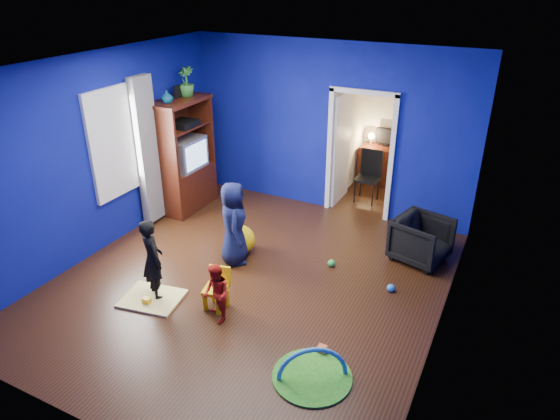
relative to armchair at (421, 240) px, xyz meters
The scene contains 32 objects.
floor 2.58m from the armchair, 139.75° to the right, with size 5.00×5.50×0.01m, color black.
ceiling 3.62m from the armchair, 139.75° to the right, with size 5.00×5.50×0.01m, color white.
wall_back 2.50m from the armchair, 150.67° to the left, with size 5.00×0.02×2.90m, color navy.
wall_front 4.94m from the armchair, 113.92° to the right, with size 5.00×0.02×2.90m, color navy.
wall_left 4.88m from the armchair, 159.63° to the right, with size 0.02×5.50×2.90m, color navy.
wall_right 2.07m from the armchair, 71.68° to the right, with size 0.02×5.50×2.90m, color navy.
alcove 2.56m from the armchair, 124.44° to the left, with size 1.00×1.75×2.50m, color silver, non-canonical shape.
armchair is the anchor object (origin of this frame).
child_black 3.81m from the armchair, 139.57° to the right, with size 0.41×0.27×1.12m, color black.
child_navy 2.74m from the armchair, 152.53° to the right, with size 0.61×0.40×1.25m, color #101A3C.
toddler_red 3.16m from the armchair, 126.93° to the right, with size 0.37×0.29×0.77m, color red.
vase 4.52m from the armchair, behind, with size 0.19×0.19×0.20m, color #0C5B63.
potted_plant 4.57m from the armchair, behind, with size 0.27×0.27×0.49m, color #34812E.
tv_armoire 4.21m from the armchair, behind, with size 0.58×1.14×1.96m, color #3E0F0A.
crt_tv 4.18m from the armchair, behind, with size 0.46×0.70×0.54m, color silver.
yellow_blanket 3.88m from the armchair, 138.44° to the right, with size 0.75×0.60×0.03m, color #F2E07A.
hopper_ball 2.67m from the armchair, 157.79° to the right, with size 0.44×0.44×0.44m, color yellow.
kid_chair 3.10m from the armchair, 131.37° to the right, with size 0.28×0.28×0.50m, color yellow.
play_mat 2.95m from the armchair, 99.33° to the right, with size 0.85×0.85×0.02m, color green.
toy_arch 2.95m from the armchair, 99.33° to the right, with size 0.76×0.76×0.05m, color #3F8CD8.
window_left 4.78m from the armchair, 163.64° to the right, with size 0.03×0.95×1.55m, color white.
curtain 4.48m from the armchair, behind, with size 0.14×0.42×2.40m, color slate.
doorway 1.88m from the armchair, 140.95° to the left, with size 1.16×0.10×2.10m, color white.
study_desk 2.94m from the armchair, 117.42° to the left, with size 0.88×0.44×0.75m, color #3D140A.
desk_monitor 3.11m from the armchair, 116.38° to the left, with size 0.40×0.05×0.32m, color black.
desk_lamp 3.18m from the armchair, 121.47° to the left, with size 0.14×0.14×0.14m, color #FFD88C.
folding_chair 2.13m from the armchair, 129.39° to the left, with size 0.40×0.40×0.92m, color black.
book_shelf 3.47m from the armchair, 116.46° to the left, with size 0.88×0.24×0.04m, color white.
toy_0 2.58m from the armchair, 101.73° to the right, with size 0.10×0.08×0.10m, color orange.
toy_1 1.04m from the armchair, 99.04° to the right, with size 0.11×0.11×0.11m, color #2884E3.
toy_2 3.95m from the armchair, 137.04° to the right, with size 0.10×0.08×0.10m, color yellow.
toy_3 1.36m from the armchair, 145.42° to the right, with size 0.11×0.11×0.11m, color green.
Camera 1 is at (2.96, -4.95, 3.90)m, focal length 32.00 mm.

